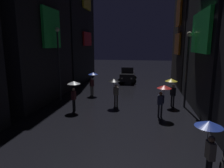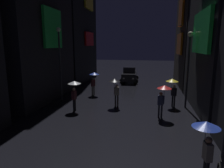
# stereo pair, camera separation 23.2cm
# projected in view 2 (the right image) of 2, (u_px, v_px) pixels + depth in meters

# --- Properties ---
(building_right_far) EXTENTS (4.25, 8.34, 18.04)m
(building_right_far) POSITION_uv_depth(u_px,v_px,m) (201.00, 3.00, 21.45)
(building_right_far) COLOR #2D2826
(building_right_far) RESTS_ON ground
(pedestrian_midstreet_left_blue) EXTENTS (0.90, 0.90, 2.12)m
(pedestrian_midstreet_left_blue) POSITION_uv_depth(u_px,v_px,m) (207.00, 135.00, 6.52)
(pedestrian_midstreet_left_blue) COLOR black
(pedestrian_midstreet_left_blue) RESTS_ON ground
(pedestrian_near_crossing_black) EXTENTS (0.90, 0.90, 2.12)m
(pedestrian_near_crossing_black) POSITION_uv_depth(u_px,v_px,m) (115.00, 85.00, 14.90)
(pedestrian_near_crossing_black) COLOR #38332D
(pedestrian_near_crossing_black) RESTS_ON ground
(pedestrian_foreground_right_yellow) EXTENTS (0.90, 0.90, 2.12)m
(pedestrian_foreground_right_yellow) POSITION_uv_depth(u_px,v_px,m) (173.00, 85.00, 14.78)
(pedestrian_foreground_right_yellow) COLOR black
(pedestrian_foreground_right_yellow) RESTS_ON ground
(pedestrian_midstreet_centre_red) EXTENTS (0.90, 0.90, 2.12)m
(pedestrian_midstreet_centre_red) POSITION_uv_depth(u_px,v_px,m) (163.00, 92.00, 12.45)
(pedestrian_midstreet_centre_red) COLOR #2D2D38
(pedestrian_midstreet_centre_red) RESTS_ON ground
(pedestrian_far_right_clear) EXTENTS (0.90, 0.90, 2.12)m
(pedestrian_far_right_clear) POSITION_uv_depth(u_px,v_px,m) (74.00, 87.00, 13.88)
(pedestrian_far_right_clear) COLOR black
(pedestrian_far_right_clear) RESTS_ON ground
(pedestrian_foreground_left_blue) EXTENTS (0.90, 0.90, 2.12)m
(pedestrian_foreground_left_blue) POSITION_uv_depth(u_px,v_px,m) (94.00, 77.00, 18.32)
(pedestrian_foreground_left_blue) COLOR #38332D
(pedestrian_foreground_left_blue) RESTS_ON ground
(car_distant) EXTENTS (2.38, 4.21, 1.92)m
(car_distant) POSITION_uv_depth(u_px,v_px,m) (129.00, 75.00, 25.10)
(car_distant) COLOR black
(car_distant) RESTS_ON ground
(streetlamp_right_far) EXTENTS (0.36, 0.36, 5.50)m
(streetlamp_right_far) POSITION_uv_depth(u_px,v_px,m) (188.00, 61.00, 14.25)
(streetlamp_right_far) COLOR #2D2D33
(streetlamp_right_far) RESTS_ON ground
(streetlamp_left_far) EXTENTS (0.36, 0.36, 5.97)m
(streetlamp_left_far) POSITION_uv_depth(u_px,v_px,m) (60.00, 56.00, 16.34)
(streetlamp_left_far) COLOR #2D2D33
(streetlamp_left_far) RESTS_ON ground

